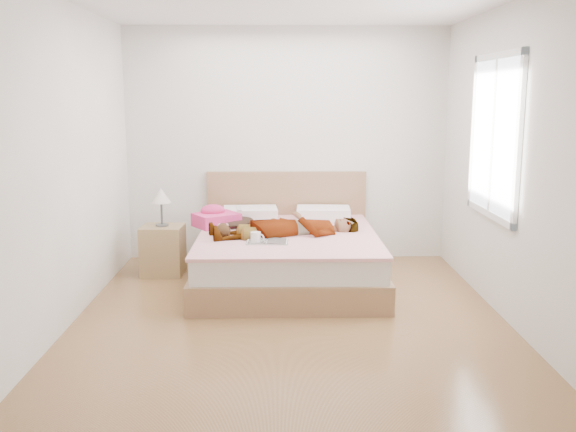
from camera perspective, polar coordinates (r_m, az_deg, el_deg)
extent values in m
plane|color=#55371A|center=(5.56, 0.14, -8.75)|extent=(4.00, 4.00, 0.00)
imported|color=white|center=(6.27, -0.06, -0.67)|extent=(1.61, 0.93, 0.21)
ellipsoid|color=black|center=(6.74, -4.96, -0.47)|extent=(0.56, 0.63, 0.08)
cube|color=silver|center=(6.66, -4.41, 0.71)|extent=(0.07, 0.10, 0.05)
plane|color=silver|center=(7.26, -0.14, 6.35)|extent=(3.60, 0.00, 3.60)
plane|color=silver|center=(3.29, 0.76, 1.06)|extent=(3.60, 0.00, 3.60)
plane|color=silver|center=(5.54, -18.87, 4.42)|extent=(0.00, 4.00, 4.00)
plane|color=beige|center=(5.60, 18.95, 4.48)|extent=(0.00, 4.00, 4.00)
cube|color=white|center=(5.86, 17.85, 6.75)|extent=(0.02, 1.10, 1.30)
cube|color=silver|center=(5.31, 19.84, 6.28)|extent=(0.04, 0.06, 1.42)
cube|color=silver|center=(6.41, 16.20, 7.14)|extent=(0.04, 0.06, 1.42)
cube|color=silver|center=(5.94, 17.48, 0.20)|extent=(0.04, 1.22, 0.06)
cube|color=silver|center=(5.86, 18.24, 13.40)|extent=(0.04, 1.22, 0.06)
cube|color=silver|center=(5.86, 17.81, 6.76)|extent=(0.03, 0.04, 1.30)
cube|color=brown|center=(6.43, -0.01, -4.83)|extent=(1.78, 2.08, 0.26)
cube|color=silver|center=(6.37, -0.01, -2.75)|extent=(1.70, 2.00, 0.22)
cube|color=silver|center=(6.34, -0.01, -1.65)|extent=(1.74, 2.04, 0.03)
cube|color=brown|center=(7.33, -0.13, 0.07)|extent=(1.80, 0.07, 1.00)
cube|color=white|center=(7.03, -3.36, 0.23)|extent=(0.61, 0.44, 0.13)
cube|color=white|center=(7.05, 3.15, 0.25)|extent=(0.60, 0.43, 0.13)
cube|color=#F0419D|center=(6.68, -6.38, -0.34)|extent=(0.54, 0.52, 0.14)
ellipsoid|color=#D33972|center=(6.71, -6.71, 0.49)|extent=(0.29, 0.24, 0.13)
cube|color=silver|center=(5.94, -1.86, -2.30)|extent=(0.39, 0.27, 0.01)
cube|color=white|center=(5.95, -2.80, -2.21)|extent=(0.20, 0.26, 0.02)
cube|color=#242424|center=(5.94, -0.91, -2.22)|extent=(0.20, 0.26, 0.02)
cylinder|color=white|center=(5.89, -2.90, -1.94)|extent=(0.12, 0.12, 0.11)
torus|color=white|center=(5.87, -2.46, -1.95)|extent=(0.08, 0.04, 0.08)
cylinder|color=black|center=(5.88, -2.90, -1.53)|extent=(0.10, 0.10, 0.00)
ellipsoid|color=#33180E|center=(6.15, -5.83, -1.32)|extent=(0.16, 0.18, 0.13)
ellipsoid|color=beige|center=(6.14, -5.83, -1.26)|extent=(0.08, 0.09, 0.06)
sphere|color=black|center=(6.25, -5.79, -1.05)|extent=(0.10, 0.10, 0.10)
sphere|color=#F29EC6|center=(6.27, -6.11, -0.82)|extent=(0.04, 0.04, 0.04)
sphere|color=pink|center=(6.27, -5.47, -0.81)|extent=(0.04, 0.04, 0.04)
ellipsoid|color=black|center=(6.12, -6.35, -1.68)|extent=(0.04, 0.06, 0.03)
ellipsoid|color=black|center=(6.12, -5.32, -1.67)|extent=(0.04, 0.06, 0.03)
cube|color=brown|center=(6.83, -11.05, -2.99)|extent=(0.44, 0.40, 0.52)
cylinder|color=#515151|center=(6.77, -11.13, -0.80)|extent=(0.14, 0.14, 0.02)
cylinder|color=#4D4D4D|center=(6.75, -11.17, 0.29)|extent=(0.02, 0.02, 0.26)
cone|color=beige|center=(6.72, -11.22, 1.79)|extent=(0.22, 0.22, 0.15)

